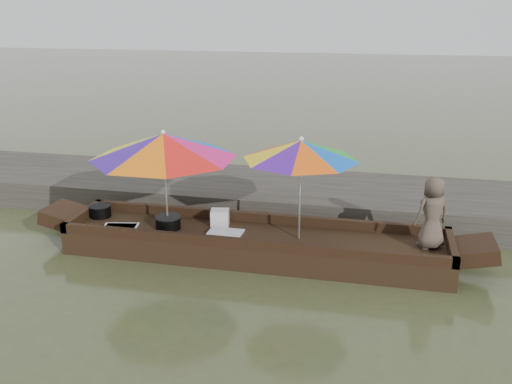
% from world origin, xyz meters
% --- Properties ---
extents(water, '(80.00, 80.00, 0.00)m').
position_xyz_m(water, '(0.00, 0.00, 0.00)').
color(water, '#3E4527').
rests_on(water, ground).
extents(dock, '(22.00, 2.20, 0.50)m').
position_xyz_m(dock, '(0.00, 2.20, 0.25)').
color(dock, '#2D2B26').
rests_on(dock, ground).
extents(boat_hull, '(5.81, 1.20, 0.35)m').
position_xyz_m(boat_hull, '(0.00, 0.00, 0.17)').
color(boat_hull, black).
rests_on(boat_hull, water).
extents(cooking_pot, '(0.35, 0.35, 0.18)m').
position_xyz_m(cooking_pot, '(-2.66, 0.21, 0.44)').
color(cooking_pot, black).
rests_on(cooking_pot, boat_hull).
extents(tray_crayfish, '(0.59, 0.46, 0.09)m').
position_xyz_m(tray_crayfish, '(-2.03, -0.36, 0.39)').
color(tray_crayfish, silver).
rests_on(tray_crayfish, boat_hull).
extents(tray_scallop, '(0.54, 0.38, 0.06)m').
position_xyz_m(tray_scallop, '(-0.42, -0.14, 0.38)').
color(tray_scallop, silver).
rests_on(tray_scallop, boat_hull).
extents(charcoal_grill, '(0.39, 0.39, 0.18)m').
position_xyz_m(charcoal_grill, '(-1.37, -0.04, 0.44)').
color(charcoal_grill, black).
rests_on(charcoal_grill, boat_hull).
extents(supply_bag, '(0.31, 0.27, 0.26)m').
position_xyz_m(supply_bag, '(-0.62, 0.25, 0.48)').
color(supply_bag, silver).
rests_on(supply_bag, boat_hull).
extents(vendor, '(0.62, 0.55, 1.06)m').
position_xyz_m(vendor, '(2.56, 0.08, 0.88)').
color(vendor, '#4D4035').
rests_on(vendor, boat_hull).
extents(umbrella_bow, '(2.93, 2.93, 1.55)m').
position_xyz_m(umbrella_bow, '(-1.40, 0.00, 1.12)').
color(umbrella_bow, blue).
rests_on(umbrella_bow, boat_hull).
extents(umbrella_stern, '(1.69, 1.69, 1.55)m').
position_xyz_m(umbrella_stern, '(0.68, 0.00, 1.12)').
color(umbrella_stern, green).
rests_on(umbrella_stern, boat_hull).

